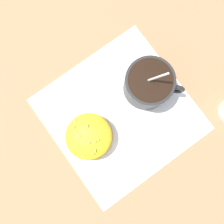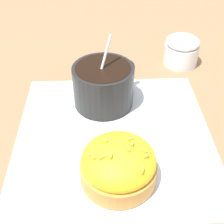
% 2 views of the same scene
% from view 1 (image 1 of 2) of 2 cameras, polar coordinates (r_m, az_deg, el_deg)
% --- Properties ---
extents(ground_plane, '(3.00, 3.00, 0.00)m').
position_cam_1_polar(ground_plane, '(0.46, 2.08, -0.56)').
color(ground_plane, '#93704C').
extents(paper_napkin, '(0.31, 0.30, 0.00)m').
position_cam_1_polar(paper_napkin, '(0.46, 2.08, -0.54)').
color(paper_napkin, white).
rests_on(paper_napkin, ground_plane).
extents(coffee_cup, '(0.10, 0.11, 0.11)m').
position_cam_1_polar(coffee_cup, '(0.43, 9.56, 7.22)').
color(coffee_cup, black).
rests_on(coffee_cup, paper_napkin).
extents(frosted_pastry, '(0.09, 0.09, 0.06)m').
position_cam_1_polar(frosted_pastry, '(0.43, -6.02, -6.34)').
color(frosted_pastry, '#D19347').
rests_on(frosted_pastry, paper_napkin).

